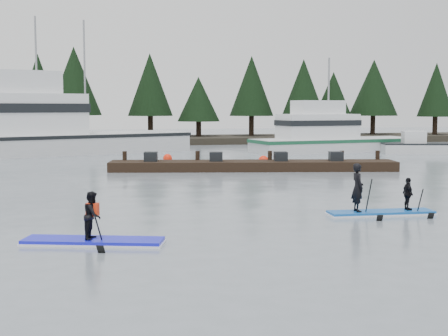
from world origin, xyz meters
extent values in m
plane|color=slate|center=(0.00, 0.00, 0.00)|extent=(160.00, 160.00, 0.00)
cube|color=#2D281E|center=(0.00, 42.00, 0.30)|extent=(70.00, 8.00, 0.60)
cube|color=silver|center=(-7.41, 30.06, 0.13)|extent=(20.67, 12.34, 2.67)
cube|color=white|center=(-9.65, 29.20, 2.91)|extent=(9.84, 6.95, 2.89)
cylinder|color=gray|center=(-8.35, 29.70, 5.65)|extent=(0.14, 0.14, 8.36)
cube|color=silver|center=(13.67, 27.72, 0.09)|extent=(13.45, 5.76, 1.86)
cube|color=white|center=(12.13, 27.47, 1.95)|extent=(6.21, 3.58, 1.86)
cylinder|color=gray|center=(13.03, 27.61, 4.07)|extent=(0.14, 0.14, 6.09)
cube|color=silver|center=(19.63, 24.64, 0.37)|extent=(6.66, 3.56, 0.74)
cube|color=black|center=(3.72, 15.33, 0.26)|extent=(15.48, 4.96, 0.51)
sphere|color=red|center=(5.43, 19.14, 0.00)|extent=(0.62, 0.62, 0.62)
sphere|color=red|center=(14.97, 26.98, 0.00)|extent=(0.60, 0.60, 0.60)
sphere|color=red|center=(0.02, 22.39, 0.00)|extent=(0.57, 0.57, 0.57)
cube|color=#171ADB|center=(-5.01, -1.32, 0.07)|extent=(3.58, 1.84, 0.13)
imported|color=black|center=(-5.01, -1.32, 0.73)|extent=(0.60, 0.69, 1.19)
cube|color=#FF3815|center=(-5.01, -1.32, 0.87)|extent=(0.35, 0.28, 0.32)
cylinder|color=black|center=(-4.84, -1.60, 0.26)|extent=(0.40, 0.80, 1.47)
cube|color=#1254AD|center=(4.00, 1.02, 0.06)|extent=(3.42, 0.98, 0.12)
imported|color=black|center=(3.20, 1.06, 0.88)|extent=(0.40, 0.58, 1.53)
cylinder|color=black|center=(3.44, 0.83, 0.44)|extent=(0.22, 0.93, 1.59)
imported|color=black|center=(4.90, 0.97, 0.64)|extent=(0.29, 0.63, 1.04)
cylinder|color=black|center=(5.13, 0.74, 0.17)|extent=(0.20, 0.83, 1.42)
camera|label=1|loc=(-5.21, -16.98, 3.40)|focal=50.00mm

